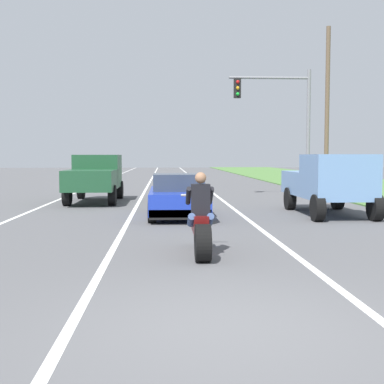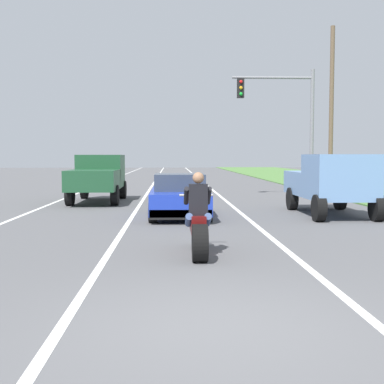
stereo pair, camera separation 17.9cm
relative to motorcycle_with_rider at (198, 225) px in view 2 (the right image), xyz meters
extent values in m
plane|color=#565659|center=(0.03, -4.18, -0.59)|extent=(160.00, 160.00, 0.00)
cube|color=white|center=(-5.37, 15.82, -0.59)|extent=(0.14, 120.00, 0.01)
cube|color=white|center=(1.83, 15.82, -0.59)|extent=(0.14, 120.00, 0.01)
cube|color=white|center=(-1.77, 15.82, -0.59)|extent=(0.14, 120.00, 0.01)
cylinder|color=black|center=(0.00, -0.60, -0.25)|extent=(0.28, 0.69, 0.69)
cylinder|color=black|center=(0.00, 0.95, -0.28)|extent=(0.12, 0.63, 0.63)
cube|color=#590F0F|center=(0.00, 0.23, 0.02)|extent=(0.28, 1.10, 0.36)
cylinder|color=#B2B2B7|center=(0.00, 0.87, 0.09)|extent=(0.08, 0.36, 0.73)
cylinder|color=#A5A5AA|center=(0.00, 0.85, 0.52)|extent=(0.70, 0.05, 0.05)
cube|color=black|center=(0.00, 0.00, 0.50)|extent=(0.36, 0.24, 0.60)
sphere|color=#9E7051|center=(0.00, 0.00, 0.92)|extent=(0.22, 0.22, 0.22)
cylinder|color=#384C7A|center=(-0.18, 0.03, 0.10)|extent=(0.14, 0.47, 0.32)
cylinder|color=black|center=(-0.22, 0.30, 0.55)|extent=(0.10, 0.51, 0.40)
cylinder|color=#384C7A|center=(0.18, 0.03, 0.10)|extent=(0.14, 0.47, 0.32)
cylinder|color=black|center=(0.22, 0.30, 0.55)|extent=(0.10, 0.51, 0.40)
cube|color=#1E38B2|center=(-0.25, 6.56, -0.07)|extent=(1.80, 4.30, 0.64)
cube|color=#333D4C|center=(-0.25, 6.36, 0.51)|extent=(1.56, 1.70, 0.52)
cube|color=black|center=(-0.25, 4.51, -0.31)|extent=(1.76, 0.20, 0.28)
cylinder|color=black|center=(-1.05, 8.16, -0.27)|extent=(0.24, 0.64, 0.64)
cylinder|color=black|center=(0.55, 8.16, -0.27)|extent=(0.24, 0.64, 0.64)
cylinder|color=black|center=(-1.05, 4.96, -0.27)|extent=(0.24, 0.64, 0.64)
cylinder|color=black|center=(0.55, 4.96, -0.27)|extent=(0.24, 0.64, 0.64)
cube|color=#1E4C2D|center=(-3.59, 12.74, 0.69)|extent=(1.90, 2.10, 1.40)
cube|color=#333D4C|center=(-3.59, 13.09, 1.07)|extent=(1.67, 0.29, 0.57)
cube|color=#1E4C2D|center=(-3.59, 10.49, 0.39)|extent=(1.90, 2.70, 0.80)
cylinder|color=black|center=(-4.46, 13.54, -0.19)|extent=(0.28, 0.80, 0.80)
cylinder|color=black|center=(-2.72, 13.54, -0.19)|extent=(0.28, 0.80, 0.80)
cylinder|color=black|center=(-4.46, 10.19, -0.19)|extent=(0.28, 0.80, 0.80)
cylinder|color=black|center=(-2.72, 10.19, -0.19)|extent=(0.28, 0.80, 0.80)
cube|color=#6B93C6|center=(4.69, 5.79, 0.69)|extent=(1.90, 2.10, 1.40)
cube|color=#333D4C|center=(4.69, 5.44, 1.07)|extent=(1.67, 0.29, 0.57)
cube|color=#6B93C6|center=(4.69, 8.04, 0.39)|extent=(1.90, 2.70, 0.80)
cylinder|color=black|center=(5.56, 4.99, -0.19)|extent=(0.28, 0.80, 0.80)
cylinder|color=black|center=(3.82, 4.99, -0.19)|extent=(0.28, 0.80, 0.80)
cylinder|color=black|center=(5.56, 8.34, -0.19)|extent=(0.28, 0.80, 0.80)
cylinder|color=black|center=(3.82, 8.34, -0.19)|extent=(0.28, 0.80, 0.80)
cylinder|color=gray|center=(6.15, 14.35, 2.41)|extent=(0.18, 0.18, 6.00)
cylinder|color=gray|center=(4.25, 14.35, 5.01)|extent=(3.81, 0.12, 0.12)
cube|color=black|center=(2.74, 14.35, 4.51)|extent=(0.32, 0.24, 0.90)
sphere|color=red|center=(2.74, 14.21, 4.79)|extent=(0.16, 0.16, 0.16)
sphere|color=orange|center=(2.74, 14.21, 4.51)|extent=(0.16, 0.16, 0.16)
sphere|color=green|center=(2.74, 14.21, 4.23)|extent=(0.16, 0.16, 0.16)
cylinder|color=brown|center=(8.28, 18.21, 3.90)|extent=(0.24, 0.24, 8.99)
camera|label=1|loc=(-0.70, -9.80, 1.33)|focal=47.94mm
camera|label=2|loc=(-0.52, -9.81, 1.33)|focal=47.94mm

